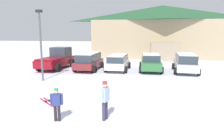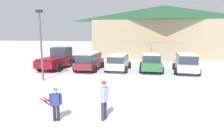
{
  "view_description": "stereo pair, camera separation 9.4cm",
  "coord_description": "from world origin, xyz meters",
  "views": [
    {
      "loc": [
        1.84,
        -5.19,
        3.64
      ],
      "look_at": [
        -0.37,
        8.84,
        1.21
      ],
      "focal_mm": 32.0,
      "sensor_mm": 36.0,
      "label": 1
    },
    {
      "loc": [
        1.94,
        -5.18,
        3.64
      ],
      "look_at": [
        -0.37,
        8.84,
        1.21
      ],
      "focal_mm": 32.0,
      "sensor_mm": 36.0,
      "label": 2
    }
  ],
  "objects": [
    {
      "name": "parked_white_suv",
      "position": [
        -0.6,
        14.06,
        0.84
      ],
      "size": [
        2.29,
        4.33,
        1.53
      ],
      "color": "white",
      "rests_on": "ground"
    },
    {
      "name": "parked_silver_wagon",
      "position": [
        5.73,
        13.99,
        0.94
      ],
      "size": [
        2.42,
        4.49,
        1.75
      ],
      "color": "silver",
      "rests_on": "ground"
    },
    {
      "name": "parked_maroon_van",
      "position": [
        -3.48,
        13.85,
        0.91
      ],
      "size": [
        2.33,
        4.64,
        1.7
      ],
      "color": "maroon",
      "rests_on": "ground"
    },
    {
      "name": "pair_of_skis",
      "position": [
        -3.14,
        4.33,
        0.02
      ],
      "size": [
        1.47,
        1.32,
        0.08
      ],
      "color": "red",
      "rests_on": "ground"
    },
    {
      "name": "ski_lodge",
      "position": [
        4.55,
        26.27,
        3.89
      ],
      "size": [
        20.92,
        9.5,
        7.68
      ],
      "color": "tan",
      "rests_on": "ground"
    },
    {
      "name": "parked_green_coupe",
      "position": [
        2.57,
        14.32,
        0.84
      ],
      "size": [
        2.21,
        4.59,
        1.67
      ],
      "color": "#32703B",
      "rests_on": "ground"
    },
    {
      "name": "skier_adult_in_blue_parka",
      "position": [
        0.3,
        2.66,
        0.94
      ],
      "size": [
        0.36,
        0.59,
        1.67
      ],
      "color": "#343249",
      "rests_on": "ground"
    },
    {
      "name": "pickup_truck",
      "position": [
        -6.93,
        14.13,
        0.99
      ],
      "size": [
        2.65,
        5.35,
        2.15
      ],
      "color": "maroon",
      "rests_on": "ground"
    },
    {
      "name": "lamp_post",
      "position": [
        -5.8,
        8.86,
        3.0
      ],
      "size": [
        0.44,
        0.24,
        5.32
      ],
      "color": "#515459",
      "rests_on": "ground"
    },
    {
      "name": "skier_teen_in_navy_coat",
      "position": [
        -1.64,
        2.22,
        0.79
      ],
      "size": [
        0.51,
        0.27,
        1.41
      ],
      "color": "#272027",
      "rests_on": "ground"
    }
  ]
}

